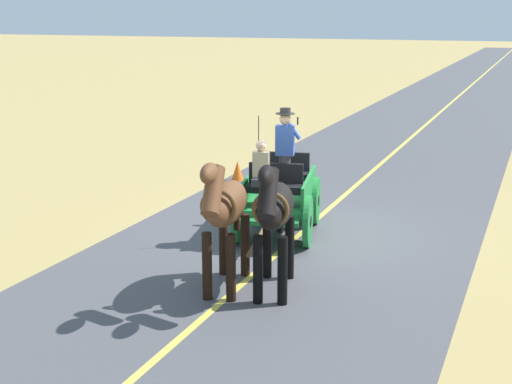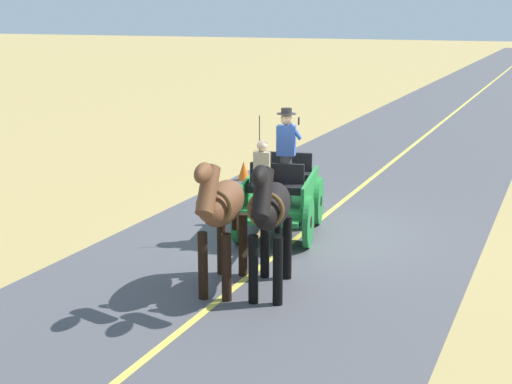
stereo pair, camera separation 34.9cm
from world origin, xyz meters
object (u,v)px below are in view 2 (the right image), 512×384
at_px(horse_off_side, 221,208).
at_px(horse_drawn_carriage, 280,193).
at_px(horse_near_side, 270,210).
at_px(traffic_cone, 244,171).

bearing_deg(horse_off_side, horse_drawn_carriage, -85.35).
height_order(horse_near_side, traffic_cone, horse_near_side).
xyz_separation_m(horse_off_side, traffic_cone, (2.82, -6.97, -1.07)).
bearing_deg(traffic_cone, horse_off_side, 112.05).
relative_size(horse_near_side, horse_off_side, 1.00).
height_order(horse_near_side, horse_off_side, same).
relative_size(horse_drawn_carriage, traffic_cone, 9.01).
distance_m(horse_drawn_carriage, traffic_cone, 4.73).
height_order(horse_drawn_carriage, traffic_cone, horse_drawn_carriage).
xyz_separation_m(horse_drawn_carriage, horse_near_side, (-0.99, 2.89, 0.51)).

